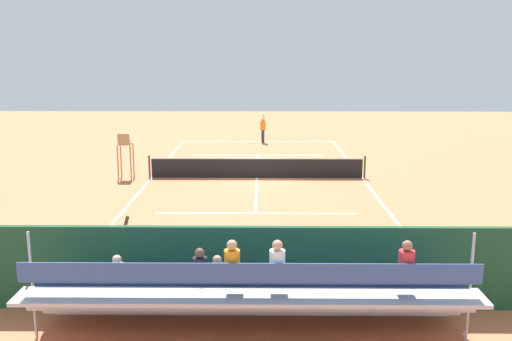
{
  "coord_description": "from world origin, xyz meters",
  "views": [
    {
      "loc": [
        -0.23,
        26.49,
        5.94
      ],
      "look_at": [
        0.0,
        4.0,
        1.2
      ],
      "focal_mm": 40.13,
      "sensor_mm": 36.0,
      "label": 1
    }
  ],
  "objects_px": {
    "courtside_bench": "(362,274)",
    "tennis_racket": "(253,143)",
    "bleacher_stand": "(249,295)",
    "equipment_bag": "(286,290)",
    "umpire_chair": "(125,151)",
    "tennis_ball_near": "(287,148)",
    "tennis_player": "(263,127)",
    "tennis_ball_far": "(269,150)",
    "tennis_net": "(257,168)",
    "line_judge": "(125,253)"
  },
  "relations": [
    {
      "from": "tennis_racket",
      "to": "tennis_ball_near",
      "type": "distance_m",
      "value": 3.12
    },
    {
      "from": "umpire_chair",
      "to": "tennis_ball_near",
      "type": "xyz_separation_m",
      "value": [
        -7.97,
        -8.33,
        -1.28
      ]
    },
    {
      "from": "bleacher_stand",
      "to": "umpire_chair",
      "type": "relative_size",
      "value": 4.23
    },
    {
      "from": "line_judge",
      "to": "equipment_bag",
      "type": "bearing_deg",
      "value": 175.82
    },
    {
      "from": "equipment_bag",
      "to": "tennis_racket",
      "type": "distance_m",
      "value": 23.93
    },
    {
      "from": "courtside_bench",
      "to": "tennis_ball_near",
      "type": "height_order",
      "value": "courtside_bench"
    },
    {
      "from": "umpire_chair",
      "to": "tennis_ball_far",
      "type": "distance_m",
      "value": 10.41
    },
    {
      "from": "equipment_bag",
      "to": "tennis_player",
      "type": "height_order",
      "value": "tennis_player"
    },
    {
      "from": "umpire_chair",
      "to": "equipment_bag",
      "type": "height_order",
      "value": "umpire_chair"
    },
    {
      "from": "bleacher_stand",
      "to": "tennis_ball_near",
      "type": "distance_m",
      "value": 23.69
    },
    {
      "from": "courtside_bench",
      "to": "tennis_player",
      "type": "distance_m",
      "value": 23.98
    },
    {
      "from": "tennis_player",
      "to": "tennis_ball_far",
      "type": "distance_m",
      "value": 3.13
    },
    {
      "from": "tennis_net",
      "to": "tennis_racket",
      "type": "bearing_deg",
      "value": -87.96
    },
    {
      "from": "bleacher_stand",
      "to": "tennis_racket",
      "type": "height_order",
      "value": "bleacher_stand"
    },
    {
      "from": "tennis_net",
      "to": "tennis_ball_near",
      "type": "relative_size",
      "value": 156.06
    },
    {
      "from": "courtside_bench",
      "to": "bleacher_stand",
      "type": "bearing_deg",
      "value": 37.58
    },
    {
      "from": "umpire_chair",
      "to": "courtside_bench",
      "type": "relative_size",
      "value": 1.19
    },
    {
      "from": "umpire_chair",
      "to": "tennis_net",
      "type": "bearing_deg",
      "value": -179.05
    },
    {
      "from": "bleacher_stand",
      "to": "courtside_bench",
      "type": "height_order",
      "value": "bleacher_stand"
    },
    {
      "from": "equipment_bag",
      "to": "tennis_ball_near",
      "type": "bearing_deg",
      "value": -92.51
    },
    {
      "from": "umpire_chair",
      "to": "tennis_player",
      "type": "height_order",
      "value": "umpire_chair"
    },
    {
      "from": "courtside_bench",
      "to": "tennis_racket",
      "type": "distance_m",
      "value": 23.97
    },
    {
      "from": "line_judge",
      "to": "bleacher_stand",
      "type": "bearing_deg",
      "value": 144.22
    },
    {
      "from": "line_judge",
      "to": "umpire_chair",
      "type": "bearing_deg",
      "value": -76.86
    },
    {
      "from": "tennis_net",
      "to": "courtside_bench",
      "type": "distance_m",
      "value": 13.54
    },
    {
      "from": "tennis_net",
      "to": "tennis_ball_far",
      "type": "bearing_deg",
      "value": -94.9
    },
    {
      "from": "bleacher_stand",
      "to": "equipment_bag",
      "type": "relative_size",
      "value": 10.07
    },
    {
      "from": "umpire_chair",
      "to": "tennis_racket",
      "type": "xyz_separation_m",
      "value": [
        -5.83,
        -10.6,
        -1.3
      ]
    },
    {
      "from": "umpire_chair",
      "to": "tennis_ball_near",
      "type": "height_order",
      "value": "umpire_chair"
    },
    {
      "from": "bleacher_stand",
      "to": "umpire_chair",
      "type": "xyz_separation_m",
      "value": [
        6.17,
        -15.27,
        0.37
      ]
    },
    {
      "from": "tennis_player",
      "to": "tennis_ball_near",
      "type": "relative_size",
      "value": 29.18
    },
    {
      "from": "umpire_chair",
      "to": "tennis_ball_near",
      "type": "relative_size",
      "value": 32.42
    },
    {
      "from": "umpire_chair",
      "to": "courtside_bench",
      "type": "distance_m",
      "value": 15.91
    },
    {
      "from": "courtside_bench",
      "to": "line_judge",
      "type": "xyz_separation_m",
      "value": [
        5.86,
        -0.16,
        0.46
      ]
    },
    {
      "from": "courtside_bench",
      "to": "tennis_racket",
      "type": "relative_size",
      "value": 3.16
    },
    {
      "from": "umpire_chair",
      "to": "courtside_bench",
      "type": "xyz_separation_m",
      "value": [
        -8.9,
        13.17,
        -0.76
      ]
    },
    {
      "from": "tennis_ball_near",
      "to": "tennis_ball_far",
      "type": "xyz_separation_m",
      "value": [
        1.12,
        0.6,
        0.0
      ]
    },
    {
      "from": "tennis_ball_far",
      "to": "line_judge",
      "type": "xyz_separation_m",
      "value": [
        3.82,
        20.74,
        0.98
      ]
    },
    {
      "from": "bleacher_stand",
      "to": "equipment_bag",
      "type": "xyz_separation_m",
      "value": [
        -0.85,
        -1.97,
        -0.76
      ]
    },
    {
      "from": "tennis_ball_near",
      "to": "tennis_ball_far",
      "type": "height_order",
      "value": "same"
    },
    {
      "from": "tennis_ball_near",
      "to": "tennis_net",
      "type": "bearing_deg",
      "value": 77.84
    },
    {
      "from": "umpire_chair",
      "to": "tennis_ball_far",
      "type": "relative_size",
      "value": 32.42
    },
    {
      "from": "bleacher_stand",
      "to": "tennis_player",
      "type": "distance_m",
      "value": 25.96
    },
    {
      "from": "umpire_chair",
      "to": "equipment_bag",
      "type": "bearing_deg",
      "value": 117.84
    },
    {
      "from": "tennis_player",
      "to": "tennis_ball_near",
      "type": "xyz_separation_m",
      "value": [
        -1.47,
        2.35,
        -0.98
      ]
    },
    {
      "from": "tennis_player",
      "to": "tennis_ball_near",
      "type": "bearing_deg",
      "value": 121.92
    },
    {
      "from": "tennis_ball_far",
      "to": "tennis_net",
      "type": "bearing_deg",
      "value": 85.1
    },
    {
      "from": "courtside_bench",
      "to": "tennis_player",
      "type": "relative_size",
      "value": 0.93
    },
    {
      "from": "courtside_bench",
      "to": "tennis_ball_far",
      "type": "relative_size",
      "value": 27.27
    },
    {
      "from": "umpire_chair",
      "to": "equipment_bag",
      "type": "distance_m",
      "value": 15.08
    }
  ]
}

